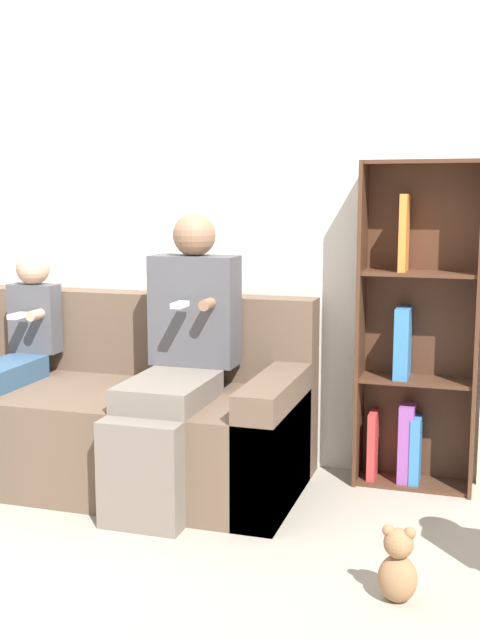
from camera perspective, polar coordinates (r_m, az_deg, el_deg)
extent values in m
plane|color=#9E9384|center=(3.67, -12.52, -13.56)|extent=(14.00, 14.00, 0.00)
cube|color=silver|center=(4.30, -6.32, 7.35)|extent=(10.00, 0.06, 2.55)
cube|color=brown|center=(4.01, -11.74, -8.06)|extent=(2.19, 0.72, 0.46)
cube|color=brown|center=(4.34, -8.98, -3.79)|extent=(2.19, 0.17, 0.89)
cube|color=brown|center=(3.63, 2.41, -8.68)|extent=(0.18, 0.72, 0.59)
cube|color=#70665B|center=(3.42, -7.11, -10.95)|extent=(0.35, 0.12, 0.46)
cube|color=#70665B|center=(3.62, -5.13, -5.10)|extent=(0.35, 0.51, 0.11)
cube|color=#4C4C51|center=(3.87, -3.23, 0.69)|extent=(0.42, 0.19, 0.53)
sphere|color=#8C664C|center=(3.84, -3.28, 6.05)|extent=(0.21, 0.21, 0.21)
cylinder|color=#8C664C|center=(3.69, -2.35, 1.12)|extent=(0.05, 0.10, 0.05)
cube|color=white|center=(3.69, -4.29, 1.09)|extent=(0.05, 0.12, 0.02)
cube|color=#4C4C51|center=(4.32, -14.38, 0.12)|extent=(0.26, 0.12, 0.36)
sphere|color=tan|center=(4.28, -14.51, 3.58)|extent=(0.17, 0.17, 0.17)
cylinder|color=tan|center=(4.18, -14.34, 0.35)|extent=(0.05, 0.10, 0.05)
cube|color=white|center=(4.18, -15.53, 0.29)|extent=(0.05, 0.12, 0.02)
cube|color=#4C2D1E|center=(3.88, 8.59, -0.34)|extent=(0.02, 0.24, 1.54)
cube|color=#4C2D1E|center=(3.83, 16.53, -0.71)|extent=(0.02, 0.24, 1.54)
cube|color=#4C2D1E|center=(3.96, 12.68, -0.27)|extent=(0.55, 0.02, 1.54)
cube|color=#4C2D1E|center=(4.04, 12.17, -11.26)|extent=(0.52, 0.20, 0.02)
cube|color=#4C2D1E|center=(3.90, 12.41, -4.22)|extent=(0.52, 0.20, 0.02)
cube|color=#4C2D1E|center=(3.81, 12.67, 3.24)|extent=(0.52, 0.20, 0.02)
cube|color=#4C2D1E|center=(3.80, 12.94, 10.90)|extent=(0.52, 0.20, 0.02)
cube|color=orange|center=(3.81, 11.59, 6.09)|extent=(0.03, 0.16, 0.36)
cube|color=teal|center=(3.99, 12.38, -8.99)|extent=(0.05, 0.16, 0.32)
cube|color=#934CA3|center=(3.98, 11.76, -8.56)|extent=(0.07, 0.14, 0.38)
cube|color=teal|center=(3.87, 11.49, -1.61)|extent=(0.07, 0.17, 0.34)
cube|color=#C63838|center=(4.00, 9.43, -8.75)|extent=(0.04, 0.15, 0.33)
ellipsoid|color=#936B47|center=(2.94, 11.14, -17.59)|extent=(0.14, 0.11, 0.17)
sphere|color=#936B47|center=(2.89, 11.22, -15.31)|extent=(0.10, 0.10, 0.10)
sphere|color=#936B47|center=(2.88, 10.50, -14.50)|extent=(0.04, 0.04, 0.04)
sphere|color=#936B47|center=(2.87, 11.99, -14.60)|extent=(0.04, 0.04, 0.04)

